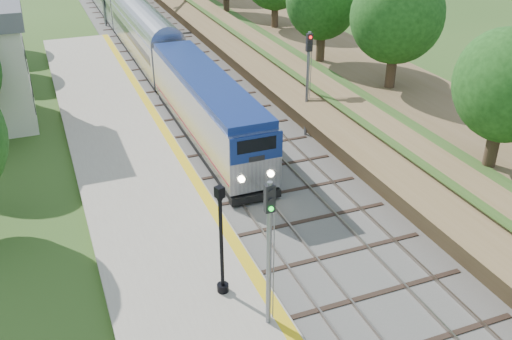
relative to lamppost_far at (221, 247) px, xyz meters
name	(u,v)px	position (x,y,z in m)	size (l,w,h in m)	color
trackbed	(129,14)	(5.91, 52.79, -2.47)	(9.50, 170.00, 0.28)	#4C4944
platform	(147,198)	(-1.29, 8.79, -2.35)	(6.40, 68.00, 0.38)	gray
yellow_stripe	(198,185)	(1.56, 8.79, -2.16)	(0.55, 68.00, 0.01)	gold
trees_behind_platform	(8,106)	(-7.25, 13.46, 1.99)	(7.82, 53.32, 7.21)	#332316
lamppost_far	(221,247)	(0.00, 0.00, 0.00)	(0.48, 0.48, 4.84)	black
signal_platform	(269,240)	(1.01, -2.31, 1.55)	(0.35, 0.28, 6.04)	slate
signal_farside	(308,74)	(10.11, 13.16, 1.71)	(0.37, 0.29, 6.76)	slate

